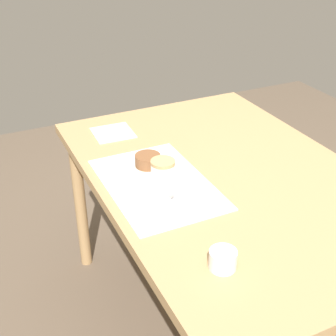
# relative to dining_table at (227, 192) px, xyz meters

# --- Properties ---
(ground_plane) EXTENTS (4.40, 4.40, 0.02)m
(ground_plane) POSITION_rel_dining_table_xyz_m (0.00, 0.00, -0.65)
(ground_plane) COLOR brown
(dining_table) EXTENTS (1.29, 0.86, 0.71)m
(dining_table) POSITION_rel_dining_table_xyz_m (0.00, 0.00, 0.00)
(dining_table) COLOR tan
(dining_table) RESTS_ON ground_plane
(placemat) EXTENTS (0.47, 0.31, 0.00)m
(placemat) POSITION_rel_dining_table_xyz_m (-0.05, -0.24, 0.07)
(placemat) COLOR white
(placemat) RESTS_ON dining_table
(pastry_plate) EXTENTS (0.15, 0.15, 0.01)m
(pastry_plate) POSITION_rel_dining_table_xyz_m (-0.14, -0.23, 0.08)
(pastry_plate) COLOR silver
(pastry_plate) RESTS_ON placemat
(pastry) EXTENTS (0.09, 0.09, 0.04)m
(pastry) POSITION_rel_dining_table_xyz_m (-0.14, -0.23, 0.11)
(pastry) COLOR brown
(pastry) RESTS_ON pastry_plate
(coffee_coaster) EXTENTS (0.09, 0.09, 0.00)m
(coffee_coaster) POSITION_rel_dining_table_xyz_m (0.03, -0.25, 0.08)
(coffee_coaster) COLOR #99999E
(coffee_coaster) RESTS_ON placemat
(coffee_mug) EXTENTS (0.11, 0.07, 0.12)m
(coffee_mug) POSITION_rel_dining_table_xyz_m (0.03, -0.25, 0.14)
(coffee_mug) COLOR white
(coffee_mug) RESTS_ON coffee_coaster
(paper_napkin) EXTENTS (0.16, 0.16, 0.00)m
(paper_napkin) POSITION_rel_dining_table_xyz_m (-0.46, -0.24, 0.07)
(paper_napkin) COLOR silver
(paper_napkin) RESTS_ON dining_table
(sugar_bowl) EXTENTS (0.07, 0.07, 0.05)m
(sugar_bowl) POSITION_rel_dining_table_xyz_m (0.38, -0.25, 0.09)
(sugar_bowl) COLOR white
(sugar_bowl) RESTS_ON dining_table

